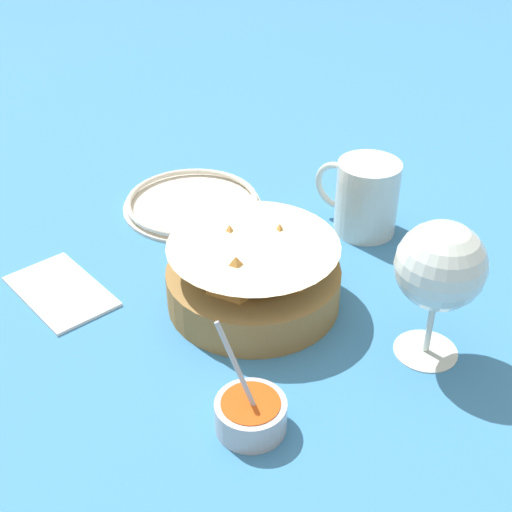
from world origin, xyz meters
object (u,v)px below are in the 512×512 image
object	(u,v)px
food_basket	(256,277)
wine_glass	(440,269)
beer_mug	(365,200)
side_plate	(192,203)
sauce_cup	(251,413)

from	to	relation	value
food_basket	wine_glass	world-z (taller)	wine_glass
beer_mug	side_plate	distance (m)	0.25
side_plate	sauce_cup	bearing A→B (deg)	139.20
beer_mug	side_plate	world-z (taller)	beer_mug
wine_glass	side_plate	bearing A→B (deg)	-10.78
side_plate	wine_glass	bearing A→B (deg)	169.22
sauce_cup	beer_mug	world-z (taller)	sauce_cup
side_plate	beer_mug	bearing A→B (deg)	-156.65
food_basket	sauce_cup	world-z (taller)	sauce_cup
sauce_cup	side_plate	xyz separation A→B (m)	(0.32, -0.28, -0.01)
beer_mug	wine_glass	bearing A→B (deg)	136.02
food_basket	side_plate	world-z (taller)	food_basket
sauce_cup	wine_glass	xyz separation A→B (m)	(-0.08, -0.20, 0.09)
food_basket	wine_glass	bearing A→B (deg)	-167.47
sauce_cup	wine_glass	bearing A→B (deg)	-112.89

